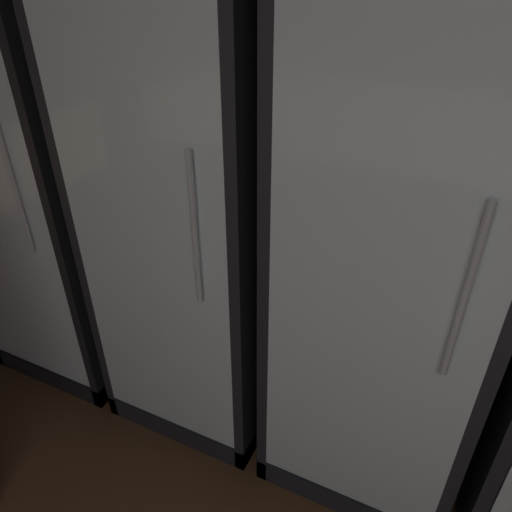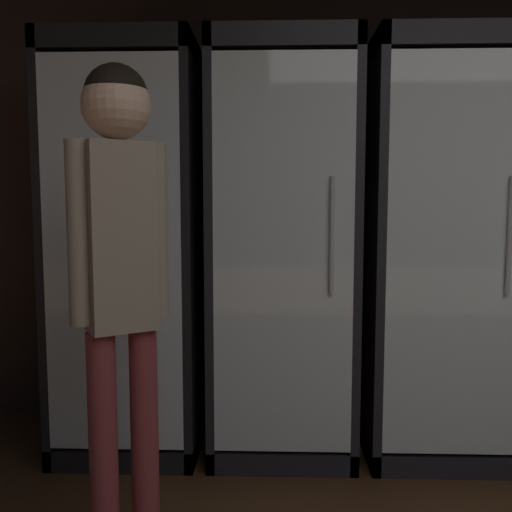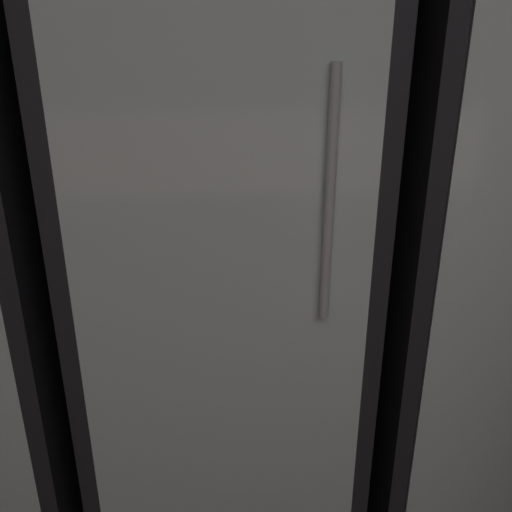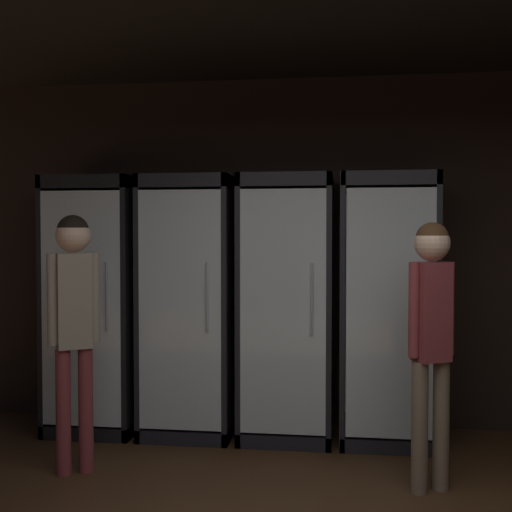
# 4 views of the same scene
# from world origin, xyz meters

# --- Properties ---
(wall_back) EXTENTS (6.00, 0.06, 2.80)m
(wall_back) POSITION_xyz_m (0.00, 3.03, 1.40)
(wall_back) COLOR black
(wall_back) RESTS_ON ground
(cooler_center) EXTENTS (0.69, 0.70, 1.98)m
(cooler_center) POSITION_xyz_m (-0.42, 2.69, 0.97)
(cooler_center) COLOR black
(cooler_center) RESTS_ON ground
(cooler_right) EXTENTS (0.69, 0.70, 1.98)m
(cooler_right) POSITION_xyz_m (0.33, 2.69, 0.97)
(cooler_right) COLOR black
(cooler_right) RESTS_ON ground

